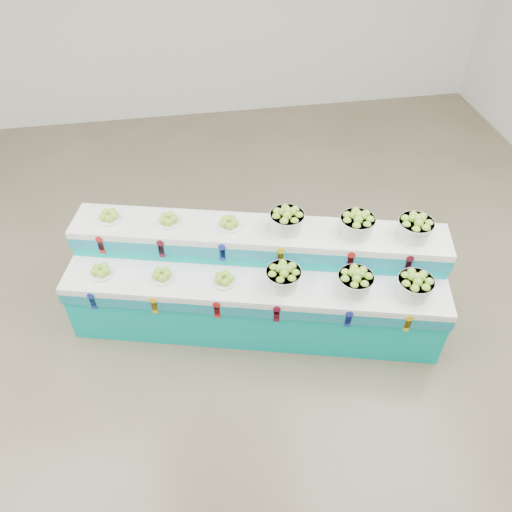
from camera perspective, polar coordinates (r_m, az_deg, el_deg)
name	(u,v)px	position (r m, az deg, el deg)	size (l,w,h in m)	color
ground	(214,355)	(5.05, -4.84, -11.20)	(10.00, 10.00, 0.00)	brown
display_stand	(256,282)	(4.96, 0.00, -3.02)	(3.64, 0.94, 1.02)	#04B2AD
plate_lower_left	(101,270)	(4.93, -17.27, -1.57)	(0.23, 0.23, 0.10)	white
plate_lower_mid	(162,274)	(4.75, -10.66, -2.07)	(0.23, 0.23, 0.10)	white
plate_lower_right	(224,278)	(4.64, -3.66, -2.57)	(0.23, 0.23, 0.10)	white
basket_lower_left	(283,277)	(4.55, 3.14, -2.42)	(0.33, 0.33, 0.24)	silver
basket_lower_mid	(355,282)	(4.59, 11.23, -2.90)	(0.33, 0.33, 0.24)	silver
basket_lower_right	(415,286)	(4.69, 17.64, -3.24)	(0.33, 0.33, 0.24)	silver
plate_upper_left	(109,216)	(5.04, -16.43, 4.44)	(0.23, 0.23, 0.10)	white
plate_upper_mid	(169,219)	(4.87, -9.93, 4.17)	(0.23, 0.23, 0.10)	white
plate_upper_right	(229,223)	(4.76, -3.08, 3.82)	(0.23, 0.23, 0.10)	white
basket_upper_left	(287,220)	(4.68, 3.56, 4.08)	(0.33, 0.33, 0.24)	silver
basket_upper_mid	(357,224)	(4.72, 11.43, 3.56)	(0.33, 0.33, 0.24)	silver
basket_upper_right	(415,228)	(4.82, 17.67, 3.09)	(0.33, 0.33, 0.24)	silver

